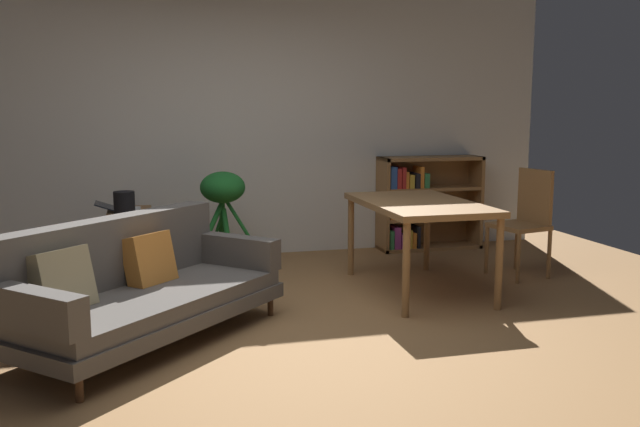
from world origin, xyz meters
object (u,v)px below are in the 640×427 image
(fabric_couch, at_px, (135,286))
(open_laptop, at_px, (121,208))
(potted_floor_plant, at_px, (223,210))
(media_console, at_px, (131,249))
(dining_table, at_px, (419,210))
(desk_speaker, at_px, (124,205))
(dining_chair_near, at_px, (525,217))
(bookshelf, at_px, (421,203))

(fabric_couch, distance_m, open_laptop, 1.83)
(fabric_couch, relative_size, potted_floor_plant, 2.08)
(fabric_couch, bearing_deg, media_console, 91.43)
(dining_table, bearing_deg, desk_speaker, 164.36)
(desk_speaker, height_order, potted_floor_plant, potted_floor_plant)
(potted_floor_plant, height_order, dining_chair_near, dining_chair_near)
(dining_chair_near, bearing_deg, bookshelf, 107.49)
(open_laptop, distance_m, bookshelf, 3.13)
(desk_speaker, relative_size, dining_table, 0.16)
(media_console, xyz_separation_m, desk_speaker, (-0.03, -0.24, 0.42))
(open_laptop, bearing_deg, fabric_couch, -86.35)
(media_console, bearing_deg, dining_chair_near, -10.51)
(dining_chair_near, xyz_separation_m, bookshelf, (-0.43, 1.37, -0.05))
(open_laptop, distance_m, dining_table, 2.64)
(desk_speaker, height_order, dining_table, desk_speaker)
(bookshelf, bearing_deg, dining_chair_near, -72.51)
(desk_speaker, bearing_deg, bookshelf, 17.57)
(dining_chair_near, relative_size, bookshelf, 0.87)
(desk_speaker, relative_size, dining_chair_near, 0.24)
(dining_table, xyz_separation_m, bookshelf, (0.71, 1.62, -0.19))
(open_laptop, relative_size, bookshelf, 0.36)
(media_console, bearing_deg, desk_speaker, -98.01)
(media_console, xyz_separation_m, bookshelf, (3.01, 0.73, 0.20))
(fabric_couch, relative_size, media_console, 1.69)
(dining_table, bearing_deg, potted_floor_plant, 144.01)
(open_laptop, bearing_deg, dining_table, -25.61)
(desk_speaker, bearing_deg, open_laptop, 95.07)
(potted_floor_plant, bearing_deg, dining_chair_near, -17.37)
(potted_floor_plant, bearing_deg, desk_speaker, -154.13)
(open_laptop, distance_m, dining_chair_near, 3.63)
(fabric_couch, xyz_separation_m, dining_table, (2.26, 0.67, 0.32))
(bookshelf, bearing_deg, dining_table, -113.76)
(fabric_couch, height_order, open_laptop, fabric_couch)
(media_console, distance_m, open_laptop, 0.42)
(open_laptop, relative_size, dining_chair_near, 0.41)
(fabric_couch, relative_size, dining_chair_near, 2.02)
(desk_speaker, relative_size, bookshelf, 0.21)
(fabric_couch, bearing_deg, desk_speaker, 93.13)
(media_console, relative_size, dining_chair_near, 1.19)
(dining_chair_near, height_order, bookshelf, bookshelf)
(media_console, bearing_deg, potted_floor_plant, 12.29)
(desk_speaker, bearing_deg, dining_table, -15.64)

